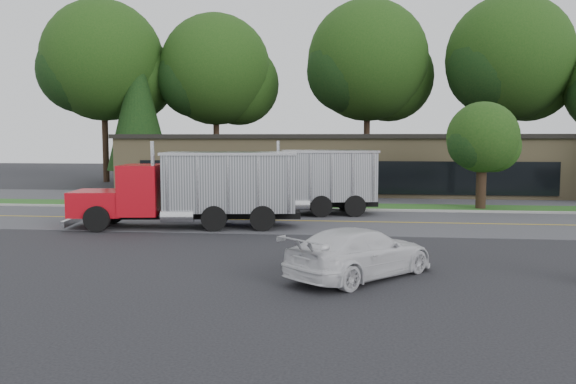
# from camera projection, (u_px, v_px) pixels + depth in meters

# --- Properties ---
(ground) EXTENTS (140.00, 140.00, 0.00)m
(ground) POSITION_uv_depth(u_px,v_px,m) (268.00, 261.00, 18.27)
(ground) COLOR #2D2D32
(ground) RESTS_ON ground
(road) EXTENTS (60.00, 8.00, 0.02)m
(road) POSITION_uv_depth(u_px,v_px,m) (296.00, 221.00, 27.17)
(road) COLOR #4F4F53
(road) RESTS_ON ground
(center_line) EXTENTS (60.00, 0.12, 0.01)m
(center_line) POSITION_uv_depth(u_px,v_px,m) (296.00, 221.00, 27.17)
(center_line) COLOR gold
(center_line) RESTS_ON ground
(curb) EXTENTS (60.00, 0.30, 0.12)m
(curb) POSITION_uv_depth(u_px,v_px,m) (303.00, 210.00, 31.33)
(curb) COLOR #9E9E99
(curb) RESTS_ON ground
(grass_verge) EXTENTS (60.00, 3.40, 0.03)m
(grass_verge) POSITION_uv_depth(u_px,v_px,m) (306.00, 206.00, 33.11)
(grass_verge) COLOR #26571D
(grass_verge) RESTS_ON ground
(far_parking) EXTENTS (60.00, 7.00, 0.02)m
(far_parking) POSITION_uv_depth(u_px,v_px,m) (312.00, 198.00, 38.05)
(far_parking) COLOR #4F4F53
(far_parking) RESTS_ON ground
(strip_mall) EXTENTS (32.00, 12.00, 4.00)m
(strip_mall) POSITION_uv_depth(u_px,v_px,m) (343.00, 164.00, 43.58)
(strip_mall) COLOR #97835C
(strip_mall) RESTS_ON ground
(tree_far_a) EXTENTS (11.62, 10.93, 16.57)m
(tree_far_a) POSITION_uv_depth(u_px,v_px,m) (106.00, 67.00, 51.31)
(tree_far_a) COLOR #382619
(tree_far_a) RESTS_ON ground
(tree_far_b) EXTENTS (10.88, 10.24, 15.53)m
(tree_far_b) POSITION_uv_depth(u_px,v_px,m) (218.00, 75.00, 52.21)
(tree_far_b) COLOR #382619
(tree_far_b) RESTS_ON ground
(tree_far_c) EXTENTS (11.51, 10.83, 16.42)m
(tree_far_c) POSITION_uv_depth(u_px,v_px,m) (370.00, 67.00, 50.59)
(tree_far_c) COLOR #382619
(tree_far_c) RESTS_ON ground
(tree_far_d) EXTENTS (11.39, 10.72, 16.25)m
(tree_far_d) POSITION_uv_depth(u_px,v_px,m) (511.00, 64.00, 48.25)
(tree_far_d) COLOR #382619
(tree_far_d) RESTS_ON ground
(evergreen_left) EXTENTS (5.52, 5.52, 12.55)m
(evergreen_left) POSITION_uv_depth(u_px,v_px,m) (138.00, 105.00, 49.11)
(evergreen_left) COLOR #382619
(evergreen_left) RESTS_ON ground
(tree_verge) EXTENTS (4.25, 4.00, 6.06)m
(tree_verge) POSITION_uv_depth(u_px,v_px,m) (483.00, 141.00, 31.66)
(tree_verge) COLOR #382619
(tree_verge) RESTS_ON ground
(dump_truck_red) EXTENTS (10.21, 3.86, 3.36)m
(dump_truck_red) POSITION_uv_depth(u_px,v_px,m) (200.00, 187.00, 25.03)
(dump_truck_red) COLOR black
(dump_truck_red) RESTS_ON ground
(dump_truck_blue) EXTENTS (8.57, 4.11, 3.36)m
(dump_truck_blue) POSITION_uv_depth(u_px,v_px,m) (306.00, 180.00, 29.34)
(dump_truck_blue) COLOR black
(dump_truck_blue) RESTS_ON ground
(rally_car) EXTENTS (4.77, 5.01, 1.43)m
(rally_car) POSITION_uv_depth(u_px,v_px,m) (360.00, 253.00, 16.05)
(rally_car) COLOR silver
(rally_car) RESTS_ON ground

